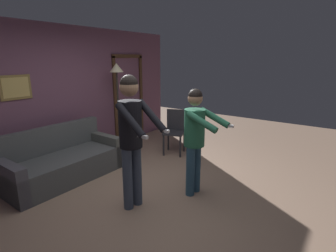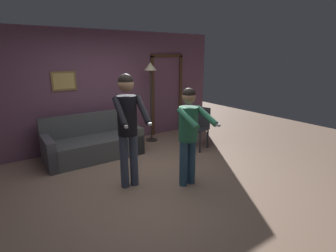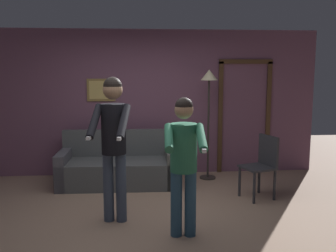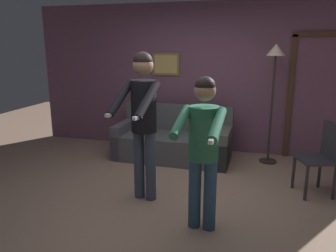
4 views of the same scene
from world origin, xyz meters
The scene contains 7 objects.
ground_plane centered at (0.00, 0.00, 0.00)m, with size 12.00×12.00×0.00m, color #A38169.
back_wall_assembly centered at (0.02, 2.27, 1.30)m, with size 6.40×0.10×2.60m.
couch centered at (-0.40, 1.61, 0.28)m, with size 1.91×0.88×0.87m.
torchiere_lamp centered at (1.16, 1.84, 1.52)m, with size 0.29×0.29×1.90m.
person_standing_left centered at (-0.36, 0.03, 1.10)m, with size 0.50×0.69×1.80m.
person_standing_right centered at (0.44, -0.46, 0.95)m, with size 0.46×0.68×1.59m.
dining_chair_distant centered at (1.77, 0.77, 0.53)m, with size 0.54×0.54×0.93m.
Camera 1 is at (-2.73, -2.23, 2.00)m, focal length 28.00 mm.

